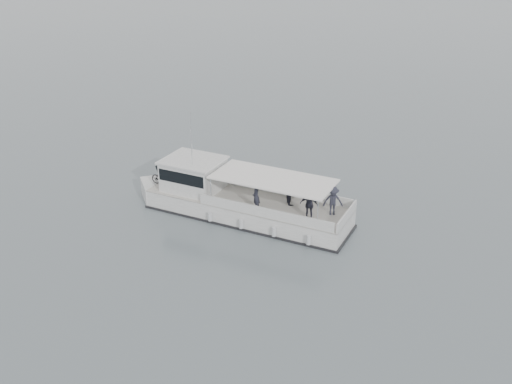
% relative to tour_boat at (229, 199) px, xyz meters
% --- Properties ---
extents(ground, '(1400.00, 1400.00, 0.00)m').
position_rel_tour_boat_xyz_m(ground, '(-4.18, 0.20, -0.88)').
color(ground, '#525C60').
rests_on(ground, ground).
extents(tour_boat, '(12.86, 3.75, 5.36)m').
position_rel_tour_boat_xyz_m(tour_boat, '(0.00, 0.00, 0.00)').
color(tour_boat, white).
rests_on(tour_boat, ground).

